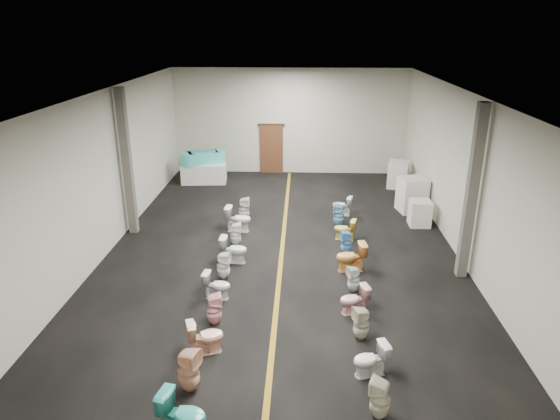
# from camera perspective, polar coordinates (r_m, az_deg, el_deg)

# --- Properties ---
(floor) EXTENTS (16.00, 16.00, 0.00)m
(floor) POSITION_cam_1_polar(r_m,az_deg,el_deg) (14.77, 0.26, -4.30)
(floor) COLOR black
(floor) RESTS_ON ground
(ceiling) EXTENTS (16.00, 16.00, 0.00)m
(ceiling) POSITION_cam_1_polar(r_m,az_deg,el_deg) (13.51, 0.29, 13.30)
(ceiling) COLOR black
(ceiling) RESTS_ON ground
(wall_back) EXTENTS (10.00, 0.00, 10.00)m
(wall_back) POSITION_cam_1_polar(r_m,az_deg,el_deg) (21.76, 1.15, 10.05)
(wall_back) COLOR #BCB8A0
(wall_back) RESTS_ON ground
(wall_front) EXTENTS (10.00, 0.00, 10.00)m
(wall_front) POSITION_cam_1_polar(r_m,az_deg,el_deg) (6.70, -2.66, -15.54)
(wall_front) COLOR #BCB8A0
(wall_front) RESTS_ON ground
(wall_left) EXTENTS (0.00, 16.00, 16.00)m
(wall_left) POSITION_cam_1_polar(r_m,az_deg,el_deg) (15.02, -19.20, 4.12)
(wall_left) COLOR #BCB8A0
(wall_left) RESTS_ON ground
(wall_right) EXTENTS (0.00, 16.00, 16.00)m
(wall_right) POSITION_cam_1_polar(r_m,az_deg,el_deg) (14.66, 20.24, 3.60)
(wall_right) COLOR #BCB8A0
(wall_right) RESTS_ON ground
(aisle_stripe) EXTENTS (0.12, 15.60, 0.01)m
(aisle_stripe) POSITION_cam_1_polar(r_m,az_deg,el_deg) (14.77, 0.26, -4.29)
(aisle_stripe) COLOR #8A6414
(aisle_stripe) RESTS_ON floor
(back_door) EXTENTS (1.00, 0.10, 2.10)m
(back_door) POSITION_cam_1_polar(r_m,az_deg,el_deg) (21.99, -0.97, 6.96)
(back_door) COLOR #562D19
(back_door) RESTS_ON floor
(door_frame) EXTENTS (1.15, 0.08, 0.10)m
(door_frame) POSITION_cam_1_polar(r_m,az_deg,el_deg) (21.77, -0.99, 9.71)
(door_frame) COLOR #331C11
(door_frame) RESTS_ON back_door
(column_left) EXTENTS (0.25, 0.25, 4.50)m
(column_left) POSITION_cam_1_polar(r_m,az_deg,el_deg) (15.84, -17.08, 5.17)
(column_left) COLOR #59544C
(column_left) RESTS_ON floor
(column_right) EXTENTS (0.25, 0.25, 4.50)m
(column_right) POSITION_cam_1_polar(r_m,az_deg,el_deg) (13.22, 21.04, 1.74)
(column_right) COLOR #59544C
(column_right) RESTS_ON floor
(display_table) EXTENTS (1.87, 1.04, 0.80)m
(display_table) POSITION_cam_1_polar(r_m,az_deg,el_deg) (20.95, -8.67, 4.20)
(display_table) COLOR white
(display_table) RESTS_ON floor
(bathtub) EXTENTS (1.76, 1.14, 0.55)m
(bathtub) POSITION_cam_1_polar(r_m,az_deg,el_deg) (20.77, -8.77, 5.97)
(bathtub) COLOR #45C7BB
(bathtub) RESTS_ON display_table
(appliance_crate_a) EXTENTS (0.66, 0.66, 0.84)m
(appliance_crate_a) POSITION_cam_1_polar(r_m,az_deg,el_deg) (16.84, 15.68, -0.35)
(appliance_crate_a) COLOR silver
(appliance_crate_a) RESTS_ON floor
(appliance_crate_b) EXTENTS (1.03, 1.03, 1.20)m
(appliance_crate_b) POSITION_cam_1_polar(r_m,az_deg,el_deg) (18.00, 14.85, 1.69)
(appliance_crate_b) COLOR silver
(appliance_crate_b) RESTS_ON floor
(appliance_crate_c) EXTENTS (0.87, 0.87, 0.82)m
(appliance_crate_c) POSITION_cam_1_polar(r_m,az_deg,el_deg) (18.92, 14.25, 2.04)
(appliance_crate_c) COLOR silver
(appliance_crate_c) RESTS_ON floor
(appliance_crate_d) EXTENTS (0.95, 0.95, 1.08)m
(appliance_crate_d) POSITION_cam_1_polar(r_m,az_deg,el_deg) (20.55, 13.35, 3.96)
(appliance_crate_d) COLOR white
(appliance_crate_d) RESTS_ON floor
(toilet_left_0) EXTENTS (0.86, 0.61, 0.79)m
(toilet_left_0) POSITION_cam_1_polar(r_m,az_deg,el_deg) (8.66, -11.01, -21.98)
(toilet_left_0) COLOR teal
(toilet_left_0) RESTS_ON floor
(toilet_left_1) EXTENTS (0.50, 0.49, 0.86)m
(toilet_left_1) POSITION_cam_1_polar(r_m,az_deg,el_deg) (9.43, -10.40, -17.57)
(toilet_left_1) COLOR #E2A686
(toilet_left_1) RESTS_ON floor
(toilet_left_2) EXTENTS (0.81, 0.63, 0.73)m
(toilet_left_2) POSITION_cam_1_polar(r_m,az_deg,el_deg) (10.32, -8.52, -14.12)
(toilet_left_2) COLOR #FCBD9E
(toilet_left_2) RESTS_ON floor
(toilet_left_3) EXTENTS (0.41, 0.41, 0.74)m
(toilet_left_3) POSITION_cam_1_polar(r_m,az_deg,el_deg) (11.15, -7.55, -11.18)
(toilet_left_3) COLOR #EAA7AB
(toilet_left_3) RESTS_ON floor
(toilet_left_4) EXTENTS (0.70, 0.45, 0.67)m
(toilet_left_4) POSITION_cam_1_polar(r_m,az_deg,el_deg) (12.14, -7.23, -8.54)
(toilet_left_4) COLOR silver
(toilet_left_4) RESTS_ON floor
(toilet_left_5) EXTENTS (0.40, 0.39, 0.74)m
(toilet_left_5) POSITION_cam_1_polar(r_m,az_deg,el_deg) (12.96, -6.49, -6.33)
(toilet_left_5) COLOR white
(toilet_left_5) RESTS_ON floor
(toilet_left_6) EXTENTS (0.77, 0.48, 0.75)m
(toilet_left_6) POSITION_cam_1_polar(r_m,az_deg,el_deg) (13.80, -5.32, -4.53)
(toilet_left_6) COLOR silver
(toilet_left_6) RESTS_ON floor
(toilet_left_7) EXTENTS (0.37, 0.36, 0.71)m
(toilet_left_7) POSITION_cam_1_polar(r_m,az_deg,el_deg) (14.84, -5.07, -2.76)
(toilet_left_7) COLOR white
(toilet_left_7) RESTS_ON floor
(toilet_left_8) EXTENTS (0.84, 0.52, 0.82)m
(toilet_left_8) POSITION_cam_1_polar(r_m,az_deg,el_deg) (15.83, -4.80, -1.01)
(toilet_left_8) COLOR white
(toilet_left_8) RESTS_ON floor
(toilet_left_9) EXTENTS (0.37, 0.36, 0.80)m
(toilet_left_9) POSITION_cam_1_polar(r_m,az_deg,el_deg) (16.69, -4.15, 0.13)
(toilet_left_9) COLOR silver
(toilet_left_9) RESTS_ON floor
(toilet_right_0) EXTENTS (0.45, 0.45, 0.75)m
(toilet_right_0) POSITION_cam_1_polar(r_m,az_deg,el_deg) (8.96, 11.37, -20.43)
(toilet_right_0) COLOR beige
(toilet_right_0) RESTS_ON floor
(toilet_right_1) EXTENTS (0.74, 0.55, 0.67)m
(toilet_right_1) POSITION_cam_1_polar(r_m,az_deg,el_deg) (9.82, 10.32, -16.50)
(toilet_right_1) COLOR white
(toilet_right_1) RESTS_ON floor
(toilet_right_2) EXTENTS (0.43, 0.43, 0.75)m
(toilet_right_2) POSITION_cam_1_polar(r_m,az_deg,el_deg) (10.71, 9.28, -12.69)
(toilet_right_2) COLOR beige
(toilet_right_2) RESTS_ON floor
(toilet_right_3) EXTENTS (0.74, 0.55, 0.67)m
(toilet_right_3) POSITION_cam_1_polar(r_m,az_deg,el_deg) (11.59, 8.47, -10.10)
(toilet_right_3) COLOR #E3A3A8
(toilet_right_3) RESTS_ON floor
(toilet_right_4) EXTENTS (0.40, 0.40, 0.68)m
(toilet_right_4) POSITION_cam_1_polar(r_m,az_deg,el_deg) (12.43, 8.42, -7.83)
(toilet_right_4) COLOR silver
(toilet_right_4) RESTS_ON floor
(toilet_right_5) EXTENTS (0.84, 0.56, 0.80)m
(toilet_right_5) POSITION_cam_1_polar(r_m,az_deg,el_deg) (13.40, 8.11, -5.34)
(toilet_right_5) COLOR #E29A48
(toilet_right_5) RESTS_ON floor
(toilet_right_6) EXTENTS (0.40, 0.40, 0.73)m
(toilet_right_6) POSITION_cam_1_polar(r_m,az_deg,el_deg) (14.32, 7.58, -3.71)
(toilet_right_6) COLOR #68A2D9
(toilet_right_6) RESTS_ON floor
(toilet_right_7) EXTENTS (0.74, 0.54, 0.67)m
(toilet_right_7) POSITION_cam_1_polar(r_m,az_deg,el_deg) (15.29, 7.43, -2.20)
(toilet_right_7) COLOR yellow
(toilet_right_7) RESTS_ON floor
(toilet_right_8) EXTENTS (0.40, 0.40, 0.76)m
(toilet_right_8) POSITION_cam_1_polar(r_m,az_deg,el_deg) (16.25, 6.74, -0.60)
(toilet_right_8) COLOR #73ADD5
(toilet_right_8) RESTS_ON floor
(toilet_right_9) EXTENTS (0.75, 0.56, 0.68)m
(toilet_right_9) POSITION_cam_1_polar(r_m,az_deg,el_deg) (17.26, 7.11, 0.50)
(toilet_right_9) COLOR white
(toilet_right_9) RESTS_ON floor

